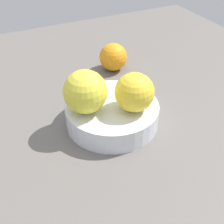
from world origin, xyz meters
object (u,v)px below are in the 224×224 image
(fruit_bowl, at_px, (112,114))
(orange_in_bowl_0, at_px, (85,92))
(orange_in_bowl_1, at_px, (134,92))
(orange_loose_0, at_px, (113,57))

(fruit_bowl, xyz_separation_m, orange_in_bowl_0, (-0.05, 0.01, 0.06))
(fruit_bowl, distance_m, orange_in_bowl_1, 0.07)
(orange_in_bowl_1, distance_m, orange_loose_0, 0.23)
(fruit_bowl, relative_size, orange_in_bowl_0, 2.25)
(orange_loose_0, bearing_deg, fruit_bowl, -116.71)
(orange_in_bowl_0, relative_size, orange_loose_0, 1.16)
(orange_loose_0, bearing_deg, orange_in_bowl_0, -128.23)
(orange_in_bowl_1, relative_size, orange_loose_0, 1.05)
(orange_in_bowl_0, xyz_separation_m, orange_in_bowl_1, (0.08, -0.03, -0.00))
(orange_in_bowl_0, bearing_deg, fruit_bowl, -7.38)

